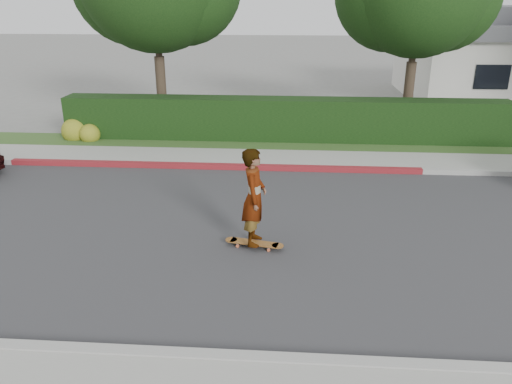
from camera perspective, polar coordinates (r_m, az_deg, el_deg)
ground at (r=10.97m, az=18.18°, el=-4.92°), size 120.00×120.00×0.00m
road at (r=10.97m, az=18.19°, el=-4.90°), size 60.00×8.00×0.01m
curb_near at (r=7.62m, az=25.47°, el=-18.01°), size 60.00×0.20×0.15m
curb_far at (r=14.65m, az=14.65°, el=2.41°), size 60.00×0.20×0.15m
curb_red_section at (r=14.57m, az=-5.06°, el=2.94°), size 12.00×0.21×0.15m
sidewalk_far at (r=15.50m, az=14.09°, el=3.43°), size 60.00×1.60×0.12m
planting_strip at (r=17.01m, az=13.24°, el=5.06°), size 60.00×1.60×0.10m
hedge at (r=17.20m, az=3.14°, el=8.18°), size 15.00×1.00×1.50m
flowering_shrub at (r=18.35m, az=-19.51°, el=6.49°), size 1.40×1.00×0.90m
skateboard at (r=9.95m, az=-0.21°, el=-5.86°), size 1.21×0.47×0.11m
skateboarder at (r=9.55m, az=-0.21°, el=-0.59°), size 0.50×0.73×1.94m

